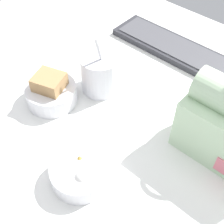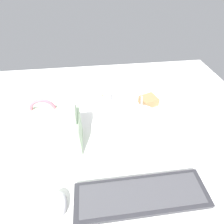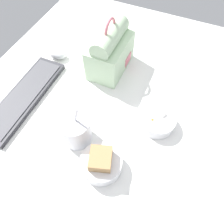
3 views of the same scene
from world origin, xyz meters
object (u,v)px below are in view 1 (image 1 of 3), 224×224
Objects in this scene: soup_cup at (100,73)px; bento_bowl_sandwich at (51,92)px; keyboard at (176,49)px.

bento_bowl_sandwich is (-6.01, -11.71, -2.27)cm from soup_cup.
bento_bowl_sandwich is at bearing -117.18° from soup_cup.
keyboard is 3.16× the size of bento_bowl_sandwich.
keyboard is 40.08cm from bento_bowl_sandwich.
keyboard is at bearing 72.12° from bento_bowl_sandwich.
bento_bowl_sandwich is (-12.29, -38.09, 2.07)cm from keyboard.
soup_cup is 1.34× the size of bento_bowl_sandwich.
keyboard is 27.47cm from soup_cup.
soup_cup reaches higher than keyboard.
keyboard is at bearing 76.61° from soup_cup.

